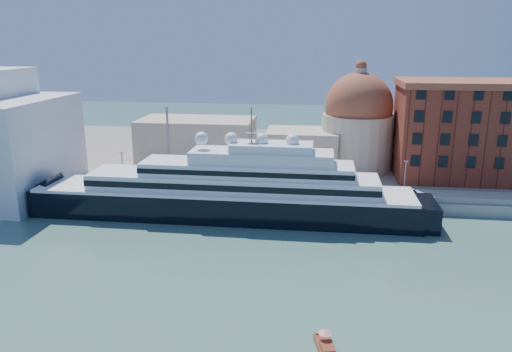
# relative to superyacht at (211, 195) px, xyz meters

# --- Properties ---
(ground) EXTENTS (400.00, 400.00, 0.00)m
(ground) POSITION_rel_superyacht_xyz_m (8.60, -23.00, -4.44)
(ground) COLOR #375F59
(ground) RESTS_ON ground
(quay) EXTENTS (180.00, 10.00, 2.50)m
(quay) POSITION_rel_superyacht_xyz_m (8.60, 11.00, -3.19)
(quay) COLOR gray
(quay) RESTS_ON ground
(land) EXTENTS (260.00, 72.00, 2.00)m
(land) POSITION_rel_superyacht_xyz_m (8.60, 52.00, -3.44)
(land) COLOR slate
(land) RESTS_ON ground
(quay_fence) EXTENTS (180.00, 0.10, 1.20)m
(quay_fence) POSITION_rel_superyacht_xyz_m (8.60, 6.50, -1.34)
(quay_fence) COLOR slate
(quay_fence) RESTS_ON quay
(superyacht) EXTENTS (86.12, 11.94, 25.74)m
(superyacht) POSITION_rel_superyacht_xyz_m (0.00, 0.00, 0.00)
(superyacht) COLOR black
(superyacht) RESTS_ON ground
(water_taxi) EXTENTS (2.91, 5.63, 2.55)m
(water_taxi) POSITION_rel_superyacht_xyz_m (22.72, -42.72, -3.83)
(water_taxi) COLOR maroon
(water_taxi) RESTS_ON ground
(warehouse) EXTENTS (43.00, 19.00, 23.25)m
(warehouse) POSITION_rel_superyacht_xyz_m (60.60, 29.00, 9.35)
(warehouse) COLOR maroon
(warehouse) RESTS_ON land
(church) EXTENTS (66.00, 18.00, 25.50)m
(church) POSITION_rel_superyacht_xyz_m (14.98, 34.72, 6.47)
(church) COLOR beige
(church) RESTS_ON land
(lamp_posts) EXTENTS (120.80, 2.40, 18.00)m
(lamp_posts) POSITION_rel_superyacht_xyz_m (-4.07, 9.27, 5.40)
(lamp_posts) COLOR slate
(lamp_posts) RESTS_ON quay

